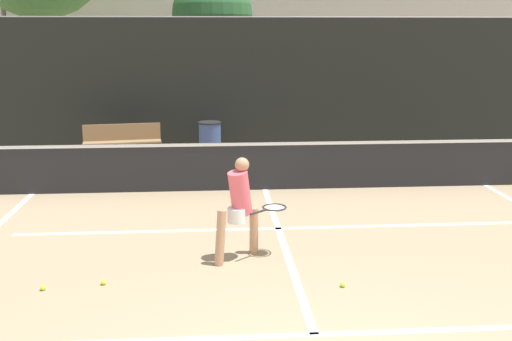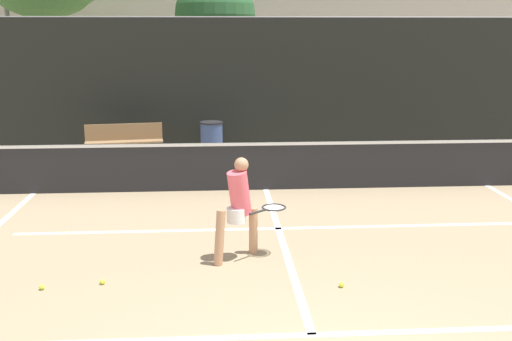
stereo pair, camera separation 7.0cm
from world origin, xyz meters
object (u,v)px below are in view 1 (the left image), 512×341
object	(u,v)px
trash_bin	(210,139)
parked_car	(218,112)
player_practicing	(240,204)
courtside_bench	(122,140)

from	to	relation	value
trash_bin	parked_car	distance (m)	3.68
player_practicing	parked_car	world-z (taller)	parked_car
player_practicing	trash_bin	size ratio (longest dim) A/B	1.62
player_practicing	trash_bin	distance (m)	6.85
parked_car	trash_bin	bearing A→B (deg)	-93.68
courtside_bench	parked_car	xyz separation A→B (m)	(2.35, 3.84, 0.13)
player_practicing	trash_bin	xyz separation A→B (m)	(-0.42, 6.83, -0.33)
trash_bin	player_practicing	bearing A→B (deg)	-86.47
courtside_bench	trash_bin	xyz separation A→B (m)	(2.12, 0.17, -0.04)
courtside_bench	parked_car	distance (m)	4.50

